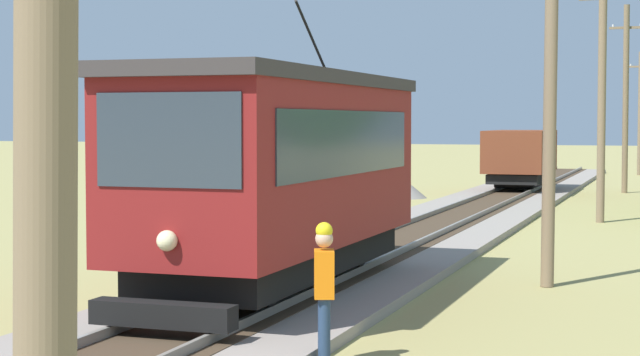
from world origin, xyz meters
TOP-DOWN VIEW (x-y plane):
  - red_tram at (0.00, 12.83)m, footprint 2.60×8.54m
  - freight_car at (0.00, 40.23)m, footprint 2.40×5.20m
  - utility_pole_near_tram at (4.07, 15.93)m, footprint 1.40×0.50m
  - utility_pole_mid at (4.07, 28.58)m, footprint 1.40×0.33m
  - utility_pole_far at (4.07, 42.01)m, footprint 1.40×0.60m
  - utility_pole_distant at (4.07, 57.52)m, footprint 1.40×0.30m
  - gravel_pile at (-4.08, 36.45)m, footprint 2.03×2.03m
  - track_worker at (2.25, 8.59)m, footprint 0.36×0.44m

SIDE VIEW (x-z plane):
  - gravel_pile at x=-4.08m, z-range 0.00..0.82m
  - track_worker at x=2.25m, z-range 0.09..1.88m
  - freight_car at x=0.00m, z-range 0.40..2.71m
  - red_tram at x=0.00m, z-range -0.20..4.59m
  - utility_pole_near_tram at x=4.07m, z-range 0.10..6.79m
  - utility_pole_distant at x=4.07m, z-range 0.10..6.95m
  - utility_pole_mid at x=4.07m, z-range 0.10..7.63m
  - utility_pole_far at x=4.07m, z-range 0.10..7.92m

